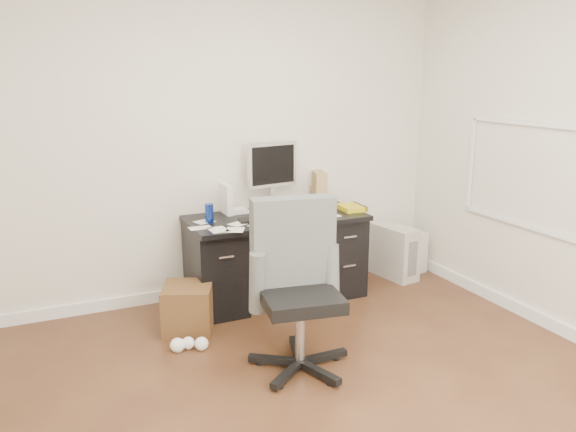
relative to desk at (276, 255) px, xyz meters
name	(u,v)px	position (x,y,z in m)	size (l,w,h in m)	color
ground	(337,403)	(-0.30, -1.65, -0.40)	(4.00, 4.00, 0.00)	#432415
room_shell	(347,124)	(-0.27, -1.62, 1.26)	(4.02, 4.02, 2.71)	beige
desk	(276,255)	(0.00, 0.00, 0.00)	(1.50, 0.70, 0.75)	black
loose_papers	(256,219)	(-0.20, -0.05, 0.35)	(1.10, 0.60, 0.00)	white
lcd_monitor	(272,176)	(0.06, 0.23, 0.65)	(0.48, 0.27, 0.61)	#B6B7BB
keyboard	(262,219)	(-0.17, -0.11, 0.36)	(0.38, 0.13, 0.02)	black
computer_mouse	(316,209)	(0.37, -0.02, 0.38)	(0.06, 0.06, 0.06)	#B6B7BB
travel_mug	(209,213)	(-0.58, 0.02, 0.43)	(0.07, 0.07, 0.15)	navy
white_binder	(226,199)	(-0.36, 0.25, 0.48)	(0.10, 0.22, 0.26)	white
magazine_file	(319,188)	(0.53, 0.23, 0.50)	(0.13, 0.26, 0.31)	olive
pen_cup	(309,197)	(0.38, 0.12, 0.45)	(0.09, 0.09, 0.20)	#593219
yellow_book	(351,208)	(0.69, -0.08, 0.37)	(0.19, 0.24, 0.04)	gold
paper_remote	(305,219)	(0.16, -0.24, 0.36)	(0.26, 0.21, 0.02)	white
office_chair	(300,289)	(-0.33, -1.19, 0.17)	(0.64, 0.64, 1.14)	#4C4E4C
pc_tower	(394,251)	(1.25, 0.05, -0.15)	(0.22, 0.50, 0.50)	beige
shopping_bag	(412,253)	(1.47, 0.05, -0.20)	(0.30, 0.21, 0.41)	silver
wicker_basket	(188,308)	(-0.87, -0.31, -0.22)	(0.36, 0.36, 0.36)	#473115
desk_printer	(286,286)	(0.08, -0.02, -0.30)	(0.35, 0.29, 0.21)	slate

